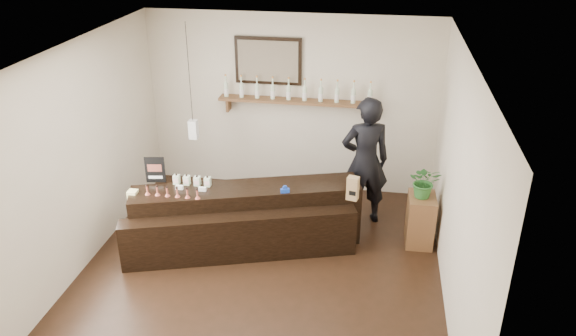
# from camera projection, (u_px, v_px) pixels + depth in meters

# --- Properties ---
(ground) EXTENTS (5.00, 5.00, 0.00)m
(ground) POSITION_uv_depth(u_px,v_px,m) (260.00, 274.00, 7.08)
(ground) COLOR black
(ground) RESTS_ON ground
(room_shell) EXTENTS (5.00, 5.00, 5.00)m
(room_shell) POSITION_uv_depth(u_px,v_px,m) (256.00, 150.00, 6.35)
(room_shell) COLOR beige
(room_shell) RESTS_ON ground
(back_wall_decor) EXTENTS (2.66, 0.96, 1.69)m
(back_wall_decor) POSITION_uv_depth(u_px,v_px,m) (280.00, 84.00, 8.46)
(back_wall_decor) COLOR brown
(back_wall_decor) RESTS_ON ground
(counter) EXTENTS (3.05, 1.68, 0.99)m
(counter) POSITION_uv_depth(u_px,v_px,m) (244.00, 221.00, 7.48)
(counter) COLOR black
(counter) RESTS_ON ground
(promo_sign) EXTENTS (0.26, 0.06, 0.37)m
(promo_sign) POSITION_uv_depth(u_px,v_px,m) (155.00, 170.00, 7.44)
(promo_sign) COLOR black
(promo_sign) RESTS_ON counter
(paper_bag) EXTENTS (0.16, 0.14, 0.31)m
(paper_bag) POSITION_uv_depth(u_px,v_px,m) (353.00, 188.00, 7.03)
(paper_bag) COLOR olive
(paper_bag) RESTS_ON counter
(tape_dispenser) EXTENTS (0.12, 0.08, 0.10)m
(tape_dispenser) POSITION_uv_depth(u_px,v_px,m) (285.00, 190.00, 7.24)
(tape_dispenser) COLOR #193FAF
(tape_dispenser) RESTS_ON counter
(side_cabinet) EXTENTS (0.37, 0.50, 0.71)m
(side_cabinet) POSITION_uv_depth(u_px,v_px,m) (420.00, 220.00, 7.59)
(side_cabinet) COLOR brown
(side_cabinet) RESTS_ON ground
(potted_plant) EXTENTS (0.41, 0.35, 0.45)m
(potted_plant) POSITION_uv_depth(u_px,v_px,m) (425.00, 182.00, 7.34)
(potted_plant) COLOR #2D6C2B
(potted_plant) RESTS_ON side_cabinet
(shopkeeper) EXTENTS (0.89, 0.71, 2.14)m
(shopkeeper) POSITION_uv_depth(u_px,v_px,m) (366.00, 153.00, 7.82)
(shopkeeper) COLOR black
(shopkeeper) RESTS_ON ground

